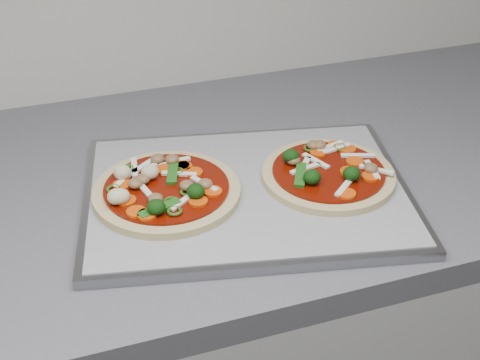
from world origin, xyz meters
name	(u,v)px	position (x,y,z in m)	size (l,w,h in m)	color
base_cabinet	(460,319)	(0.00, 1.30, 0.43)	(3.60, 0.60, 0.86)	#B8B7B5
baking_tray	(247,194)	(-0.50, 1.22, 0.91)	(0.44, 0.33, 0.01)	gray
parchment	(247,189)	(-0.50, 1.22, 0.92)	(0.42, 0.31, 0.00)	#98979C
pizza_left	(164,190)	(-0.61, 1.23, 0.93)	(0.25, 0.25, 0.03)	#D1BE79
pizza_right	(328,172)	(-0.38, 1.20, 0.93)	(0.26, 0.26, 0.03)	#D1BE79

